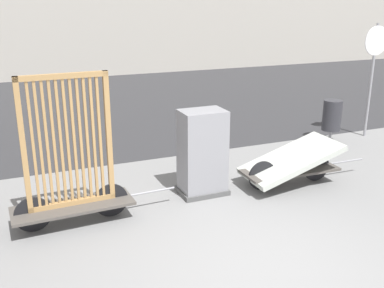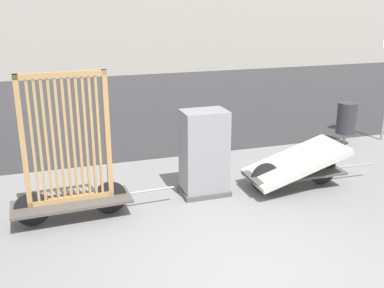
{
  "view_description": "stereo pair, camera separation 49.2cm",
  "coord_description": "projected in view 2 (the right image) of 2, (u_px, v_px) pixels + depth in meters",
  "views": [
    {
      "loc": [
        -2.46,
        -3.8,
        3.01
      ],
      "look_at": [
        0.0,
        2.1,
        0.96
      ],
      "focal_mm": 42.0,
      "sensor_mm": 36.0,
      "label": 1
    },
    {
      "loc": [
        -2.0,
        -3.98,
        3.01
      ],
      "look_at": [
        0.0,
        2.1,
        0.96
      ],
      "focal_mm": 42.0,
      "sensor_mm": 36.0,
      "label": 2
    }
  ],
  "objects": [
    {
      "name": "bike_cart_with_bedframe",
      "position": [
        70.0,
        170.0,
        6.25
      ],
      "size": [
        2.37,
        0.66,
        2.12
      ],
      "rotation": [
        0.0,
        0.0,
        0.04
      ],
      "color": "#4C4742",
      "rests_on": "ground_plane"
    },
    {
      "name": "bike_cart_with_mattress",
      "position": [
        295.0,
        165.0,
        7.43
      ],
      "size": [
        2.36,
        0.92,
        0.75
      ],
      "rotation": [
        0.0,
        0.0,
        -0.02
      ],
      "color": "#4C4742",
      "rests_on": "ground_plane"
    },
    {
      "name": "ground_plane",
      "position": [
        250.0,
        277.0,
        5.11
      ],
      "size": [
        60.0,
        60.0,
        0.0
      ],
      "primitive_type": "plane",
      "color": "slate"
    },
    {
      "name": "trash_bin",
      "position": [
        346.0,
        118.0,
        9.67
      ],
      "size": [
        0.41,
        0.41,
        0.92
      ],
      "color": "gray",
      "rests_on": "ground_plane"
    },
    {
      "name": "utility_cabinet",
      "position": [
        204.0,
        156.0,
        7.15
      ],
      "size": [
        0.76,
        0.56,
        1.38
      ],
      "color": "#4C4C4C",
      "rests_on": "ground_plane"
    },
    {
      "name": "road_strip",
      "position": [
        116.0,
        103.0,
        13.7
      ],
      "size": [
        56.0,
        10.52,
        0.01
      ],
      "color": "#2D2D30",
      "rests_on": "ground_plane"
    }
  ]
}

